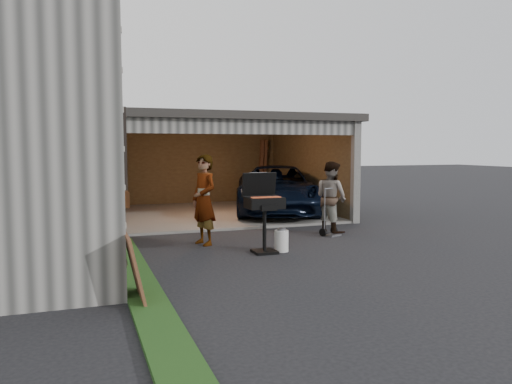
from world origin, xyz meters
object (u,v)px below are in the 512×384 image
man (331,197)px  bbq_grill (264,206)px  woman (204,200)px  plywood_panel (135,268)px  minivan (277,191)px  propane_tank (281,241)px  hand_truck (330,226)px

man → bbq_grill: 2.76m
woman → plywood_panel: woman is taller
minivan → bbq_grill: size_ratio=3.31×
woman → propane_tank: size_ratio=4.53×
minivan → plywood_panel: size_ratio=5.51×
bbq_grill → propane_tank: bearing=-3.0°
man → plywood_panel: size_ratio=1.84×
plywood_panel → woman: bearing=62.9°
minivan → propane_tank: 5.47m
woman → bbq_grill: 1.45m
minivan → hand_truck: 3.88m
minivan → hand_truck: (-0.22, -3.84, -0.49)m
plywood_panel → bbq_grill: bearing=41.2°
bbq_grill → hand_truck: bbq_grill is taller
woman → hand_truck: size_ratio=1.69×
woman → propane_tank: 1.86m
propane_tank → woman: bearing=136.9°
man → propane_tank: bearing=113.1°
propane_tank → hand_truck: (1.74, 1.25, 0.01)m
bbq_grill → propane_tank: bbq_grill is taller
hand_truck → propane_tank: bearing=-168.5°
woman → plywood_panel: 3.95m
woman → hand_truck: woman is taller
plywood_panel → propane_tank: bearing=37.5°
woman → plywood_panel: size_ratio=2.04×
hand_truck → woman: bearing=157.3°
woman → man: bearing=77.3°
woman → bbq_grill: woman is taller
woman → man: 3.20m
plywood_panel → hand_truck: size_ratio=0.83×
woman → hand_truck: bearing=71.5°
propane_tank → plywood_panel: plywood_panel is taller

